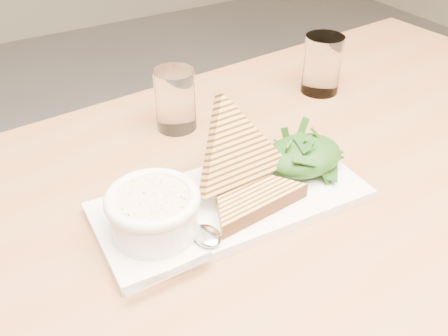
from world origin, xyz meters
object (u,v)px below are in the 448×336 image
platter (232,201)px  glass_near (175,100)px  table_top (331,205)px  glass_far (322,64)px  soup_bowl (154,217)px

platter → glass_near: glass_near is taller
table_top → glass_far: bearing=54.0°
table_top → soup_bowl: bearing=169.8°
soup_bowl → glass_far: bearing=26.0°
table_top → glass_far: 0.33m
platter → glass_near: (0.03, 0.22, 0.04)m
table_top → platter: (-0.13, 0.05, 0.03)m
table_top → soup_bowl: soup_bowl is taller
table_top → glass_far: (0.19, 0.26, 0.07)m
platter → soup_bowl: bearing=-176.7°
soup_bowl → glass_far: 0.48m
table_top → platter: bearing=159.2°
glass_far → platter: bearing=-147.4°
platter → glass_near: bearing=82.7°
platter → glass_far: bearing=32.6°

